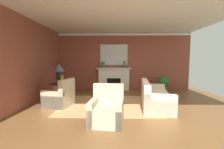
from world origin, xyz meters
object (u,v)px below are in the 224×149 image
(vase_mantel_right, at_px, (124,65))
(potted_plant, at_px, (163,83))
(vase_mantel_left, at_px, (103,65))
(fireplace, at_px, (114,80))
(coffee_table, at_px, (109,95))
(vase_on_side_table, at_px, (62,79))
(mantel_mirror, at_px, (114,55))
(vase_tall_corner, at_px, (149,86))
(armchair_facing_fireplace, at_px, (107,111))
(sofa, at_px, (154,97))
(side_table, at_px, (60,91))
(table_lamp, at_px, (59,69))
(armchair_near_window, at_px, (60,98))

(vase_mantel_right, xyz_separation_m, potted_plant, (1.86, -0.53, -0.87))
(vase_mantel_left, bearing_deg, vase_mantel_right, 0.00)
(fireplace, relative_size, coffee_table, 1.80)
(vase_mantel_left, relative_size, potted_plant, 0.37)
(vase_on_side_table, relative_size, vase_mantel_right, 0.89)
(mantel_mirror, relative_size, vase_tall_corner, 2.35)
(vase_mantel_left, bearing_deg, armchair_facing_fireplace, -84.30)
(sofa, xyz_separation_m, side_table, (-3.51, 0.61, 0.10))
(fireplace, xyz_separation_m, vase_mantel_right, (0.55, -0.05, 0.80))
(armchair_facing_fireplace, height_order, table_lamp, table_lamp)
(mantel_mirror, xyz_separation_m, table_lamp, (-2.10, -2.26, -0.65))
(mantel_mirror, xyz_separation_m, vase_mantel_left, (-0.55, -0.17, -0.54))
(sofa, xyz_separation_m, armchair_facing_fireplace, (-1.55, -1.44, 0.01))
(coffee_table, distance_m, vase_tall_corner, 3.04)
(mantel_mirror, distance_m, potted_plant, 2.87)
(mantel_mirror, relative_size, potted_plant, 1.73)
(mantel_mirror, distance_m, vase_tall_corner, 2.44)
(armchair_facing_fireplace, bearing_deg, mantel_mirror, 88.18)
(armchair_near_window, height_order, table_lamp, table_lamp)
(sofa, distance_m, vase_mantel_left, 3.50)
(vase_on_side_table, bearing_deg, armchair_near_window, -77.09)
(fireplace, xyz_separation_m, coffee_table, (-0.15, -2.62, -0.23))
(fireplace, distance_m, sofa, 3.10)
(coffee_table, relative_size, vase_tall_corner, 1.64)
(vase_mantel_right, bearing_deg, sofa, -72.25)
(vase_tall_corner, xyz_separation_m, vase_mantel_right, (-1.26, 0.25, 1.06))
(armchair_near_window, bearing_deg, mantel_mirror, 58.85)
(armchair_facing_fireplace, relative_size, vase_mantel_right, 2.73)
(armchair_facing_fireplace, relative_size, vase_on_side_table, 3.07)
(vase_on_side_table, bearing_deg, mantel_mirror, 50.67)
(sofa, xyz_separation_m, vase_mantel_right, (-0.86, 2.70, 1.06))
(mantel_mirror, xyz_separation_m, side_table, (-2.10, -2.26, -1.48))
(armchair_facing_fireplace, distance_m, coffee_table, 1.56)
(side_table, bearing_deg, sofa, -9.84)
(fireplace, xyz_separation_m, side_table, (-2.10, -2.14, -0.16))
(table_lamp, distance_m, vase_tall_corner, 4.42)
(side_table, xyz_separation_m, vase_mantel_left, (1.55, 2.09, 0.94))
(sofa, distance_m, vase_on_side_table, 3.44)
(potted_plant, bearing_deg, mantel_mirror, 163.72)
(vase_mantel_left, distance_m, potted_plant, 3.13)
(sofa, bearing_deg, mantel_mirror, 116.24)
(mantel_mirror, distance_m, vase_mantel_left, 0.79)
(vase_on_side_table, bearing_deg, potted_plant, 21.00)
(potted_plant, bearing_deg, vase_tall_corner, 154.64)
(armchair_near_window, relative_size, vase_mantel_left, 3.08)
(sofa, bearing_deg, fireplace, 117.23)
(vase_tall_corner, xyz_separation_m, vase_mantel_left, (-2.36, 0.25, 1.04))
(armchair_near_window, bearing_deg, vase_mantel_right, 50.11)
(mantel_mirror, height_order, sofa, mantel_mirror)
(armchair_near_window, xyz_separation_m, armchair_facing_fireplace, (1.67, -1.31, 0.00))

